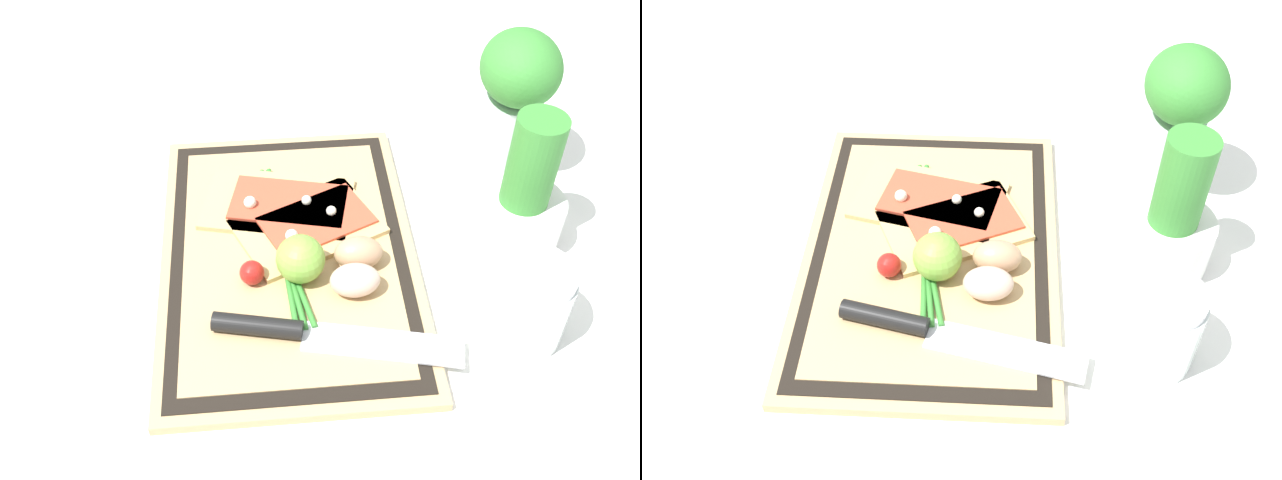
{
  "view_description": "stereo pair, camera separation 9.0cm",
  "coord_description": "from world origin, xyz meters",
  "views": [
    {
      "loc": [
        0.63,
        -0.02,
        0.68
      ],
      "look_at": [
        0.0,
        0.04,
        0.03
      ],
      "focal_mm": 42.0,
      "sensor_mm": 36.0,
      "label": 1
    },
    {
      "loc": [
        0.63,
        0.07,
        0.68
      ],
      "look_at": [
        0.0,
        0.04,
        0.03
      ],
      "focal_mm": 42.0,
      "sensor_mm": 36.0,
      "label": 2
    }
  ],
  "objects": [
    {
      "name": "ground_plane",
      "position": [
        0.0,
        0.0,
        0.0
      ],
      "size": [
        6.0,
        6.0,
        0.0
      ],
      "primitive_type": "plane",
      "color": "white"
    },
    {
      "name": "cutting_board",
      "position": [
        0.0,
        0.0,
        0.01
      ],
      "size": [
        0.46,
        0.31,
        0.02
      ],
      "color": "tan",
      "rests_on": "ground_plane"
    },
    {
      "name": "pizza_slice_near",
      "position": [
        -0.08,
        -0.01,
        0.02
      ],
      "size": [
        0.16,
        0.21,
        0.02
      ],
      "color": "tan",
      "rests_on": "cutting_board"
    },
    {
      "name": "pizza_slice_far",
      "position": [
        -0.04,
        0.03,
        0.02
      ],
      "size": [
        0.18,
        0.2,
        0.02
      ],
      "color": "tan",
      "rests_on": "cutting_board"
    },
    {
      "name": "knife",
      "position": [
        0.13,
        0.0,
        0.02
      ],
      "size": [
        0.09,
        0.28,
        0.02
      ],
      "color": "silver",
      "rests_on": "cutting_board"
    },
    {
      "name": "egg_brown",
      "position": [
        0.03,
        0.08,
        0.04
      ],
      "size": [
        0.04,
        0.06,
        0.04
      ],
      "primitive_type": "ellipsoid",
      "color": "tan",
      "rests_on": "cutting_board"
    },
    {
      "name": "egg_pink",
      "position": [
        0.07,
        0.07,
        0.04
      ],
      "size": [
        0.04,
        0.06,
        0.04
      ],
      "primitive_type": "ellipsoid",
      "color": "beige",
      "rests_on": "cutting_board"
    },
    {
      "name": "lime",
      "position": [
        0.04,
        0.01,
        0.04
      ],
      "size": [
        0.06,
        0.06,
        0.06
      ],
      "primitive_type": "sphere",
      "color": "#7FB742",
      "rests_on": "cutting_board"
    },
    {
      "name": "cherry_tomato_red",
      "position": [
        0.04,
        -0.04,
        0.03
      ],
      "size": [
        0.03,
        0.03,
        0.03
      ],
      "primitive_type": "sphere",
      "color": "red",
      "rests_on": "cutting_board"
    },
    {
      "name": "scallion_bunch",
      "position": [
        -0.01,
        -0.01,
        0.02
      ],
      "size": [
        0.27,
        0.07,
        0.01
      ],
      "color": "#388433",
      "rests_on": "cutting_board"
    },
    {
      "name": "herb_pot",
      "position": [
        -0.01,
        0.28,
        0.07
      ],
      "size": [
        0.11,
        0.11,
        0.19
      ],
      "color": "white",
      "rests_on": "ground_plane"
    },
    {
      "name": "sauce_jar",
      "position": [
        0.13,
        0.25,
        0.04
      ],
      "size": [
        0.09,
        0.09,
        0.1
      ],
      "color": "silver",
      "rests_on": "ground_plane"
    },
    {
      "name": "herb_glass",
      "position": [
        -0.15,
        0.3,
        0.13
      ],
      "size": [
        0.12,
        0.1,
        0.21
      ],
      "color": "silver",
      "rests_on": "ground_plane"
    }
  ]
}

